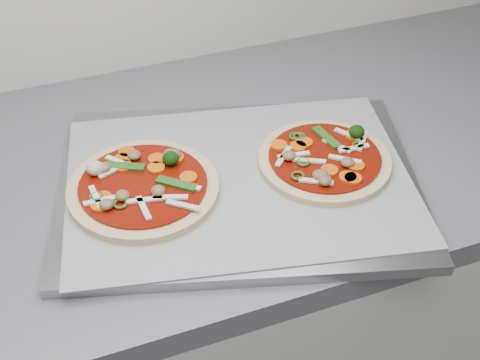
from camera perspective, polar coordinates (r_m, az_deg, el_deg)
name	(u,v)px	position (r m, az deg, el deg)	size (l,w,h in m)	color
base_cabinet	(207,346)	(1.36, -2.85, -13.94)	(3.60, 0.60, 0.86)	silver
countertop	(197,170)	(1.03, -3.65, 0.85)	(3.60, 0.60, 0.04)	slate
baking_tray	(239,184)	(0.96, -0.08, -0.34)	(0.51, 0.38, 0.02)	gray
parchment	(239,179)	(0.96, -0.08, 0.08)	(0.49, 0.35, 0.00)	gray
pizza_left	(143,186)	(0.94, -8.32, -0.49)	(0.29, 0.29, 0.04)	tan
pizza_right	(325,159)	(0.99, 7.26, 1.77)	(0.20, 0.20, 0.03)	tan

